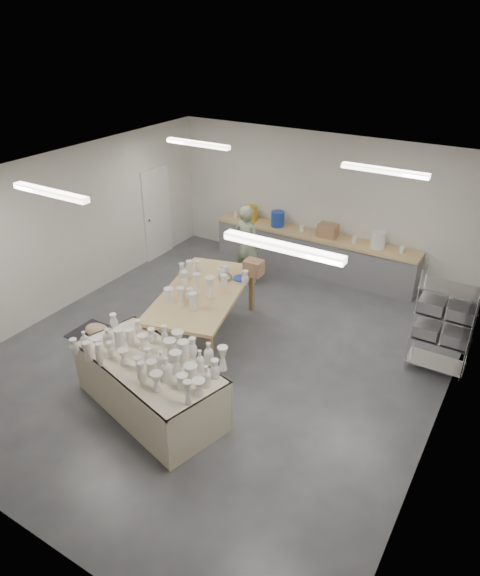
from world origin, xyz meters
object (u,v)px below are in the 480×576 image
Objects in this scene: red_stool at (253,265)px; potter at (247,244)px; drying_table at (151,382)px; work_table at (206,290)px.

potter is at bearing -90.00° from red_stool.
drying_table is 4.32m from potter.
potter is (-0.90, 4.21, 0.40)m from drying_table.
work_table is at bearing 116.35° from drying_table.
work_table is at bearing 110.32° from potter.
red_stool is at bearing 86.67° from work_table.
potter reaches higher than work_table.
drying_table is at bearing -93.15° from work_table.
potter is (-0.50, 2.22, -0.08)m from work_table.
work_table is 2.28m from potter.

